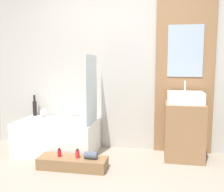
{
  "coord_description": "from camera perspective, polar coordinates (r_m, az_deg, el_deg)",
  "views": [
    {
      "loc": [
        0.58,
        -2.41,
        1.35
      ],
      "look_at": [
        -0.0,
        0.7,
        0.93
      ],
      "focal_mm": 42.0,
      "sensor_mm": 36.0,
      "label": 1
    }
  ],
  "objects": [
    {
      "name": "sink",
      "position": [
        3.71,
        15.66,
        -0.33
      ],
      "size": [
        0.48,
        0.37,
        0.3
      ],
      "color": "white",
      "rests_on": "vanity_cabinet"
    },
    {
      "name": "bottle_soap_secondary",
      "position": [
        3.4,
        -7.53,
        -12.38
      ],
      "size": [
        0.05,
        0.05,
        0.12
      ],
      "color": "red",
      "rests_on": "wooden_step_bench"
    },
    {
      "name": "wooden_step_bench",
      "position": [
        3.46,
        -8.56,
        -14.22
      ],
      "size": [
        0.87,
        0.29,
        0.14
      ],
      "primitive_type": "cube",
      "color": "olive",
      "rests_on": "ground_plane"
    },
    {
      "name": "glass_shower_screen",
      "position": [
        3.66,
        -4.5,
        1.41
      ],
      "size": [
        0.01,
        0.56,
        0.96
      ],
      "primitive_type": "cube",
      "color": "silver",
      "rests_on": "bathtub"
    },
    {
      "name": "vanity_cabinet",
      "position": [
        3.8,
        15.41,
        -7.37
      ],
      "size": [
        0.52,
        0.5,
        0.78
      ],
      "primitive_type": "cube",
      "color": "#8E6642",
      "rests_on": "ground_plane"
    },
    {
      "name": "towel_roll",
      "position": [
        3.35,
        -4.62,
        -12.75
      ],
      "size": [
        0.16,
        0.09,
        0.09
      ],
      "primitive_type": "cylinder",
      "rotation": [
        0.0,
        1.57,
        0.0
      ],
      "color": "#4C5666",
      "rests_on": "wooden_step_bench"
    },
    {
      "name": "vase_tall_dark",
      "position": [
        4.4,
        -16.47,
        -2.37
      ],
      "size": [
        0.06,
        0.06,
        0.33
      ],
      "color": "black",
      "rests_on": "bathtub"
    },
    {
      "name": "bottle_soap_primary",
      "position": [
        3.48,
        -11.38,
        -12.04
      ],
      "size": [
        0.05,
        0.05,
        0.11
      ],
      "color": "#B21928",
      "rests_on": "wooden_step_bench"
    },
    {
      "name": "vase_round_light",
      "position": [
        4.32,
        -14.67,
        -3.52
      ],
      "size": [
        0.12,
        0.12,
        0.12
      ],
      "primitive_type": "sphere",
      "color": "silver",
      "rests_on": "bathtub"
    },
    {
      "name": "bathtub",
      "position": [
        4.03,
        -11.77,
        -8.59
      ],
      "size": [
        1.15,
        0.73,
        0.48
      ],
      "color": "white",
      "rests_on": "ground_plane"
    },
    {
      "name": "wall_wood_accent",
      "position": [
        3.95,
        15.56,
        6.7
      ],
      "size": [
        0.83,
        0.04,
        2.6
      ],
      "color": "#8E6642",
      "rests_on": "ground_plane"
    },
    {
      "name": "wall_tiled_back",
      "position": [
        4.03,
        2.35,
        6.79
      ],
      "size": [
        4.2,
        0.06,
        2.6
      ],
      "primitive_type": "cube",
      "color": "#B7B2A8",
      "rests_on": "ground_plane"
    }
  ]
}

